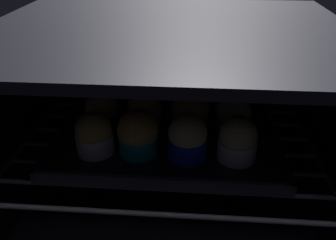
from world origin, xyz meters
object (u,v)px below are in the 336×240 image
(muffin_row2_col1, at_px, (151,94))
(muffin_row1_col2, at_px, (190,112))
(muffin_row0_col1, at_px, (138,134))
(muffin_row1_col3, at_px, (233,116))
(muffin_row1_col1, at_px, (145,111))
(muffin_row2_col2, at_px, (190,95))
(muffin_row2_col0, at_px, (111,92))
(baking_tray, at_px, (168,132))
(muffin_row2_col3, at_px, (231,97))
(muffin_row1_col0, at_px, (102,112))
(muffin_row0_col0, at_px, (94,134))
(muffin_row0_col2, at_px, (188,138))
(muffin_row0_col3, at_px, (238,140))

(muffin_row2_col1, bearing_deg, muffin_row1_col2, -44.85)
(muffin_row0_col1, bearing_deg, muffin_row1_col2, 42.14)
(muffin_row0_col1, height_order, muffin_row1_col3, muffin_row0_col1)
(muffin_row1_col1, xyz_separation_m, muffin_row2_col2, (0.08, 0.08, -0.00))
(muffin_row1_col2, relative_size, muffin_row2_col0, 1.04)
(muffin_row1_col2, height_order, muffin_row2_col0, muffin_row1_col2)
(baking_tray, height_order, muffin_row2_col0, muffin_row2_col0)
(muffin_row2_col1, bearing_deg, muffin_row2_col3, 0.66)
(muffin_row0_col1, xyz_separation_m, muffin_row2_col2, (0.08, 0.16, 0.00))
(muffin_row1_col2, distance_m, muffin_row2_col2, 0.08)
(muffin_row1_col0, bearing_deg, muffin_row1_col1, 4.47)
(muffin_row1_col3, bearing_deg, baking_tray, -178.94)
(muffin_row1_col2, xyz_separation_m, muffin_row1_col3, (0.08, 0.00, -0.00))
(baking_tray, xyz_separation_m, muffin_row1_col1, (-0.04, 0.00, 0.04))
(baking_tray, relative_size, muffin_row1_col1, 5.07)
(muffin_row1_col0, distance_m, muffin_row2_col1, 0.12)
(muffin_row1_col1, relative_size, muffin_row2_col3, 1.08)
(muffin_row1_col1, relative_size, muffin_row1_col3, 1.05)
(muffin_row2_col2, bearing_deg, muffin_row1_col1, -138.14)
(muffin_row0_col0, relative_size, muffin_row1_col2, 0.89)
(muffin_row1_col2, distance_m, muffin_row1_col3, 0.08)
(muffin_row1_col2, bearing_deg, muffin_row0_col0, -153.59)
(muffin_row0_col2, relative_size, muffin_row2_col2, 0.98)
(muffin_row2_col1, distance_m, muffin_row2_col2, 0.08)
(muffin_row1_col1, bearing_deg, baking_tray, -4.25)
(baking_tray, distance_m, muffin_row2_col2, 0.10)
(muffin_row1_col3, relative_size, muffin_row2_col0, 0.95)
(muffin_row0_col0, distance_m, muffin_row2_col2, 0.23)
(muffin_row2_col1, relative_size, muffin_row2_col2, 0.95)
(muffin_row1_col0, bearing_deg, muffin_row2_col2, 26.48)
(muffin_row0_col3, height_order, muffin_row1_col3, muffin_row0_col3)
(muffin_row0_col1, relative_size, muffin_row1_col2, 0.95)
(muffin_row1_col1, height_order, muffin_row2_col2, same)
(muffin_row0_col0, xyz_separation_m, muffin_row0_col1, (0.07, 0.00, 0.00))
(muffin_row1_col0, relative_size, muffin_row2_col0, 0.98)
(muffin_row0_col2, xyz_separation_m, muffin_row2_col3, (0.09, 0.17, -0.00))
(muffin_row1_col1, bearing_deg, muffin_row2_col2, 41.86)
(baking_tray, height_order, muffin_row2_col2, muffin_row2_col2)
(muffin_row0_col3, distance_m, muffin_row2_col3, 0.17)
(muffin_row0_col1, distance_m, muffin_row1_col3, 0.18)
(muffin_row0_col3, distance_m, muffin_row2_col0, 0.30)
(muffin_row1_col1, bearing_deg, muffin_row2_col1, 88.17)
(muffin_row0_col1, bearing_deg, muffin_row0_col0, -178.69)
(muffin_row1_col3, distance_m, muffin_row2_col3, 0.08)
(muffin_row2_col3, bearing_deg, muffin_row0_col2, -116.91)
(muffin_row2_col3, bearing_deg, muffin_row0_col3, -91.04)
(muffin_row2_col3, bearing_deg, muffin_row2_col0, -179.29)
(muffin_row0_col3, xyz_separation_m, muffin_row1_col3, (0.00, 0.08, -0.00))
(muffin_row1_col2, xyz_separation_m, muffin_row2_col3, (0.08, 0.09, -0.01))
(muffin_row1_col3, height_order, muffin_row2_col0, muffin_row2_col0)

